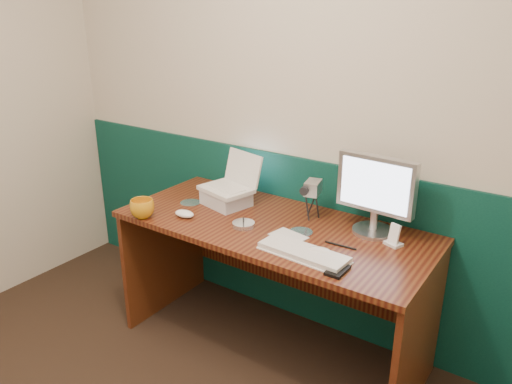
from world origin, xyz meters
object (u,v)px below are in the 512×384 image
Objects in this scene: keyboard at (304,253)px; desk at (272,288)px; monitor at (376,196)px; laptop at (226,172)px; camcorder at (312,200)px; mug at (142,209)px.

desk is at bearing 148.37° from keyboard.
keyboard is (-0.16, -0.40, -0.18)m from monitor.
monitor is at bearing 23.00° from desk.
keyboard is (0.29, -0.21, 0.39)m from desk.
laptop reaches higher than desk.
camcorder is (-0.17, 0.39, 0.09)m from keyboard.
laptop is 2.14× the size of mug.
monitor reaches higher than mug.
desk is at bearing -137.48° from camcorder.
laptop is 0.66× the size of keyboard.
camcorder is at bearing 33.93° from mug.
keyboard is at bearing -9.70° from laptop.
monitor is at bearing 71.83° from keyboard.
mug is (-1.06, -0.50, -0.14)m from monitor.
laptop is 0.70× the size of monitor.
laptop is at bearing 179.95° from camcorder.
mug is 0.62× the size of camcorder.
desk is 0.53m from keyboard.
laptop is 1.33× the size of camcorder.
laptop is (-0.35, 0.07, 0.57)m from desk.
laptop is at bearing 168.32° from desk.
monitor reaches higher than desk.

